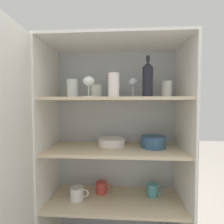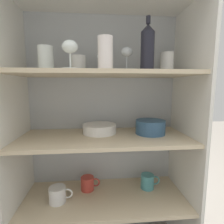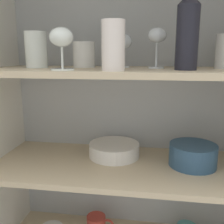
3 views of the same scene
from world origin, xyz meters
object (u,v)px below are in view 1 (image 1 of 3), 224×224
(wine_bottle, at_px, (148,79))
(mixing_bowl_large, at_px, (153,141))
(plate_stack_white, at_px, (112,142))
(coffee_mug_primary, at_px, (102,187))

(wine_bottle, distance_m, mixing_bowl_large, 0.44)
(plate_stack_white, bearing_deg, mixing_bowl_large, -8.84)
(plate_stack_white, relative_size, coffee_mug_primary, 1.68)
(wine_bottle, relative_size, mixing_bowl_large, 1.56)
(mixing_bowl_large, xyz_separation_m, coffee_mug_primary, (-0.38, 0.05, -0.37))
(coffee_mug_primary, bearing_deg, plate_stack_white, -4.12)
(wine_bottle, bearing_deg, coffee_mug_primary, 156.81)
(plate_stack_white, bearing_deg, coffee_mug_primary, 175.88)
(mixing_bowl_large, height_order, coffee_mug_primary, mixing_bowl_large)
(wine_bottle, distance_m, plate_stack_white, 0.53)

